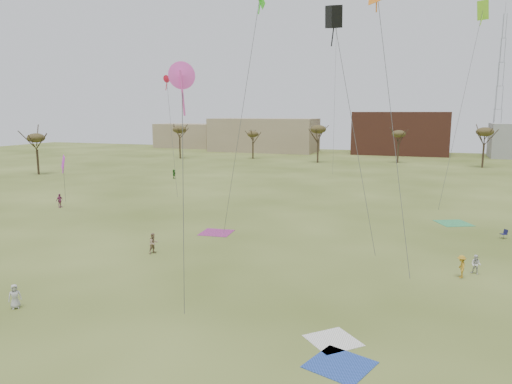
% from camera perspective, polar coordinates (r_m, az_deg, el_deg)
% --- Properties ---
extents(ground, '(260.00, 260.00, 0.00)m').
position_cam_1_polar(ground, '(29.65, -8.22, -14.22)').
color(ground, '#3D4C17').
rests_on(ground, ground).
extents(flyer_near_left, '(0.85, 0.88, 1.52)m').
position_cam_1_polar(flyer_near_left, '(33.31, -26.85, -11.07)').
color(flyer_near_left, '#B8B8B8').
rests_on(flyer_near_left, ground).
extents(spectator_fore_b, '(0.93, 1.04, 1.76)m').
position_cam_1_polar(spectator_fore_b, '(41.75, -12.14, -6.00)').
color(spectator_fore_b, '#A08165').
rests_on(spectator_fore_b, ground).
extents(flyer_mid_b, '(0.71, 1.13, 1.67)m').
position_cam_1_polar(flyer_mid_b, '(38.05, 23.32, -8.17)').
color(flyer_mid_b, '#B58722').
rests_on(flyer_mid_b, ground).
extents(spectator_mid_d, '(0.54, 1.07, 1.75)m').
position_cam_1_polar(spectator_mid_d, '(65.14, -22.40, -0.95)').
color(spectator_mid_d, '#9C4179').
rests_on(spectator_mid_d, ground).
extents(spectator_mid_e, '(0.88, 0.80, 1.47)m').
position_cam_1_polar(spectator_mid_e, '(39.31, 24.78, -7.87)').
color(spectator_mid_e, silver).
rests_on(spectator_mid_e, ground).
extents(flyer_far_a, '(1.04, 1.62, 1.67)m').
position_cam_1_polar(flyer_far_a, '(87.98, -9.77, 2.15)').
color(flyer_far_a, '#2C6F25').
rests_on(flyer_far_a, ground).
extents(blanket_blue, '(3.48, 3.48, 0.03)m').
position_cam_1_polar(blanket_blue, '(24.49, 10.00, -19.67)').
color(blanket_blue, '#2547A4').
rests_on(blanket_blue, ground).
extents(blanket_cream, '(3.38, 3.38, 0.03)m').
position_cam_1_polar(blanket_cream, '(26.62, 9.18, -17.13)').
color(blanket_cream, white).
rests_on(blanket_cream, ground).
extents(blanket_plum, '(3.29, 3.29, 0.03)m').
position_cam_1_polar(blanket_plum, '(47.98, -4.74, -4.87)').
color(blanket_plum, '#912C73').
rests_on(blanket_plum, ground).
extents(blanket_olive, '(4.34, 4.34, 0.03)m').
position_cam_1_polar(blanket_olive, '(56.07, 22.52, -3.47)').
color(blanket_olive, '#37975A').
rests_on(blanket_olive, ground).
extents(camp_chair_right, '(0.73, 0.72, 0.87)m').
position_cam_1_polar(camp_chair_right, '(51.39, 27.45, -4.66)').
color(camp_chair_right, '#16163D').
rests_on(camp_chair_right, ground).
extents(kites_aloft, '(69.12, 79.40, 27.57)m').
position_cam_1_polar(kites_aloft, '(50.41, 8.76, 17.69)').
color(kites_aloft, black).
rests_on(kites_aloft, ground).
extents(tree_line, '(117.44, 49.32, 8.91)m').
position_cam_1_polar(tree_line, '(104.28, 11.30, 6.68)').
color(tree_line, '#3A2B1E').
rests_on(tree_line, ground).
extents(building_tan, '(32.00, 14.00, 10.00)m').
position_cam_1_polar(building_tan, '(147.07, 0.93, 6.82)').
color(building_tan, '#937F60').
rests_on(building_tan, ground).
extents(building_brick, '(26.00, 16.00, 12.00)m').
position_cam_1_polar(building_brick, '(144.17, 16.92, 6.75)').
color(building_brick, brown).
rests_on(building_brick, ground).
extents(building_tan_west, '(20.00, 12.00, 8.00)m').
position_cam_1_polar(building_tan_west, '(165.59, -8.19, 6.67)').
color(building_tan_west, '#937F60').
rests_on(building_tan_west, ground).
extents(radio_tower, '(1.51, 1.72, 41.00)m').
position_cam_1_polar(radio_tower, '(149.97, 27.04, 11.29)').
color(radio_tower, '#9EA3A8').
rests_on(radio_tower, ground).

